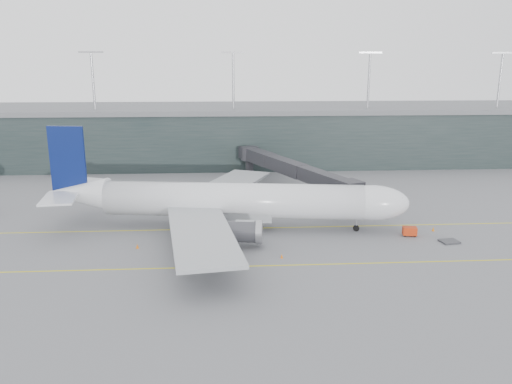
{
  "coord_description": "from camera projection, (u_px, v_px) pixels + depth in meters",
  "views": [
    {
      "loc": [
        2.54,
        -81.68,
        25.72
      ],
      "look_at": [
        7.48,
        -4.0,
        6.11
      ],
      "focal_mm": 35.0,
      "sensor_mm": 36.0,
      "label": 1
    }
  ],
  "objects": [
    {
      "name": "cone_nose",
      "position": [
        433.0,
        229.0,
        80.21
      ],
      "size": [
        0.44,
        0.44,
        0.7
      ],
      "primitive_type": "cone",
      "color": "orange",
      "rests_on": "ground"
    },
    {
      "name": "uld_c",
      "position": [
        218.0,
        201.0,
        94.81
      ],
      "size": [
        2.09,
        1.78,
        1.7
      ],
      "rotation": [
        0.0,
        0.0,
        -0.16
      ],
      "color": "#3C3C41",
      "rests_on": "ground"
    },
    {
      "name": "cone_wing_stbd",
      "position": [
        282.0,
        256.0,
        68.85
      ],
      "size": [
        0.38,
        0.38,
        0.61
      ],
      "primitive_type": "cone",
      "color": "orange",
      "rests_on": "ground"
    },
    {
      "name": "ground",
      "position": [
        211.0,
        222.0,
        85.17
      ],
      "size": [
        320.0,
        320.0,
        0.0
      ],
      "primitive_type": "plane",
      "color": "slate",
      "rests_on": "ground"
    },
    {
      "name": "terminal",
      "position": [
        215.0,
        133.0,
        139.43
      ],
      "size": [
        240.0,
        36.0,
        29.0
      ],
      "color": "#1E2A2A",
      "rests_on": "ground"
    },
    {
      "name": "taxiline_a",
      "position": [
        210.0,
        229.0,
        81.29
      ],
      "size": [
        160.0,
        0.25,
        0.02
      ],
      "primitive_type": "cube",
      "color": "#D0C813",
      "rests_on": "ground"
    },
    {
      "name": "jet_bridge",
      "position": [
        293.0,
        165.0,
        107.24
      ],
      "size": [
        20.31,
        45.11,
        6.94
      ],
      "rotation": [
        0.0,
        0.0,
        0.39
      ],
      "color": "#29282D",
      "rests_on": "ground"
    },
    {
      "name": "cone_tail",
      "position": [
        137.0,
        246.0,
        72.57
      ],
      "size": [
        0.44,
        0.44,
        0.7
      ],
      "primitive_type": "cone",
      "color": "orange",
      "rests_on": "ground"
    },
    {
      "name": "cone_wing_port",
      "position": [
        261.0,
        203.0,
        95.39
      ],
      "size": [
        0.46,
        0.46,
        0.73
      ],
      "primitive_type": "cone",
      "color": "#DC600C",
      "rests_on": "ground"
    },
    {
      "name": "baggage_dolly",
      "position": [
        449.0,
        241.0,
        75.08
      ],
      "size": [
        2.97,
        2.53,
        0.27
      ],
      "primitive_type": "cube",
      "rotation": [
        0.0,
        0.0,
        0.16
      ],
      "color": "#333438",
      "rests_on": "ground"
    },
    {
      "name": "uld_b",
      "position": [
        198.0,
        199.0,
        96.08
      ],
      "size": [
        2.14,
        1.76,
        1.85
      ],
      "rotation": [
        0.0,
        0.0,
        0.07
      ],
      "color": "#3C3C41",
      "rests_on": "ground"
    },
    {
      "name": "main_aircraft",
      "position": [
        231.0,
        201.0,
        80.6
      ],
      "size": [
        58.83,
        54.82,
        16.51
      ],
      "rotation": [
        0.0,
        0.0,
        -0.14
      ],
      "color": "silver",
      "rests_on": "ground"
    },
    {
      "name": "taxiline_b",
      "position": [
        207.0,
        267.0,
        65.81
      ],
      "size": [
        160.0,
        0.25,
        0.02
      ],
      "primitive_type": "cube",
      "color": "#D0C813",
      "rests_on": "ground"
    },
    {
      "name": "gse_cart",
      "position": [
        410.0,
        231.0,
        77.83
      ],
      "size": [
        2.32,
        1.7,
        1.44
      ],
      "rotation": [
        0.0,
        0.0,
        -0.18
      ],
      "color": "#B72D0D",
      "rests_on": "ground"
    },
    {
      "name": "uld_a",
      "position": [
        185.0,
        202.0,
        94.26
      ],
      "size": [
        2.23,
        1.94,
        1.76
      ],
      "rotation": [
        0.0,
        0.0,
        -0.22
      ],
      "color": "#3C3C41",
      "rests_on": "ground"
    },
    {
      "name": "taxiline_lead_main",
      "position": [
        237.0,
        192.0,
        104.83
      ],
      "size": [
        0.25,
        60.0,
        0.02
      ],
      "primitive_type": "cube",
      "color": "#D0C813",
      "rests_on": "ground"
    }
  ]
}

